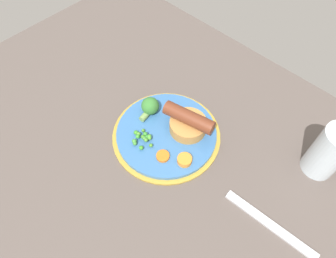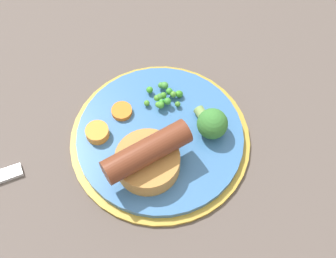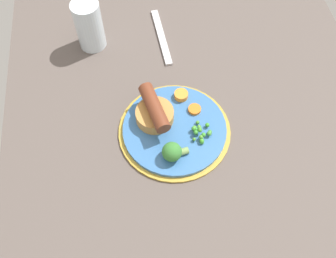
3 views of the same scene
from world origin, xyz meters
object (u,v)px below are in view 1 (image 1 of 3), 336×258
(dinner_plate, at_px, (166,134))
(fork, at_px, (270,224))
(carrot_slice_1, at_px, (185,160))
(drinking_glass, at_px, (329,152))
(pea_pile, at_px, (142,137))
(broccoli_floret_near, at_px, (150,107))
(sausage_pudding, at_px, (188,123))
(carrot_slice_0, at_px, (162,157))

(dinner_plate, bearing_deg, fork, 178.09)
(carrot_slice_1, bearing_deg, drinking_glass, -137.08)
(pea_pile, relative_size, drinking_glass, 0.45)
(broccoli_floret_near, bearing_deg, fork, -103.86)
(carrot_slice_1, xyz_separation_m, drinking_glass, (-0.19, -0.18, 0.04))
(dinner_plate, bearing_deg, drinking_glass, -149.99)
(sausage_pudding, distance_m, fork, 0.24)
(fork, xyz_separation_m, drinking_glass, (-0.00, -0.16, 0.06))
(dinner_plate, height_order, carrot_slice_0, carrot_slice_0)
(pea_pile, bearing_deg, sausage_pudding, -120.62)
(sausage_pudding, xyz_separation_m, carrot_slice_1, (-0.05, 0.06, -0.02))
(carrot_slice_1, height_order, fork, carrot_slice_1)
(pea_pile, distance_m, broccoli_floret_near, 0.07)
(dinner_plate, relative_size, sausage_pudding, 2.08)
(sausage_pudding, height_order, broccoli_floret_near, sausage_pudding)
(dinner_plate, xyz_separation_m, drinking_glass, (-0.27, -0.15, 0.05))
(carrot_slice_0, bearing_deg, broccoli_floret_near, -32.94)
(drinking_glass, bearing_deg, carrot_slice_0, 41.54)
(carrot_slice_1, bearing_deg, fork, -175.03)
(fork, relative_size, drinking_glass, 1.52)
(carrot_slice_0, height_order, drinking_glass, drinking_glass)
(dinner_plate, relative_size, carrot_slice_1, 7.85)
(broccoli_floret_near, xyz_separation_m, fork, (-0.33, 0.02, -0.03))
(carrot_slice_1, distance_m, drinking_glass, 0.27)
(broccoli_floret_near, bearing_deg, carrot_slice_1, -115.88)
(sausage_pudding, bearing_deg, dinner_plate, -139.54)
(sausage_pudding, xyz_separation_m, pea_pile, (0.05, 0.09, -0.01))
(broccoli_floret_near, relative_size, drinking_glass, 0.45)
(dinner_plate, xyz_separation_m, pea_pile, (0.02, 0.05, 0.02))
(dinner_plate, relative_size, drinking_glass, 1.95)
(carrot_slice_1, bearing_deg, broccoli_floret_near, -15.99)
(pea_pile, xyz_separation_m, carrot_slice_0, (-0.06, 0.00, -0.01))
(dinner_plate, bearing_deg, broccoli_floret_near, -12.42)
(sausage_pudding, relative_size, fork, 0.62)
(sausage_pudding, distance_m, carrot_slice_1, 0.08)
(pea_pile, height_order, broccoli_floret_near, broccoli_floret_near)
(sausage_pudding, xyz_separation_m, fork, (-0.24, 0.05, -0.03))
(pea_pile, bearing_deg, dinner_plate, -115.58)
(pea_pile, xyz_separation_m, carrot_slice_1, (-0.10, -0.02, -0.00))
(sausage_pudding, xyz_separation_m, drinking_glass, (-0.24, -0.12, 0.02))
(dinner_plate, height_order, broccoli_floret_near, broccoli_floret_near)
(sausage_pudding, bearing_deg, pea_pile, -133.57)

